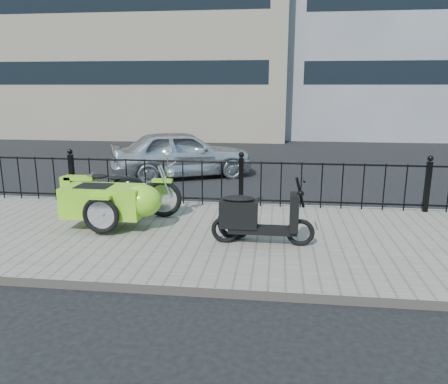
# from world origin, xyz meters

# --- Properties ---
(ground) EXTENTS (120.00, 120.00, 0.00)m
(ground) POSITION_xyz_m (0.00, 0.00, 0.00)
(ground) COLOR black
(ground) RESTS_ON ground
(sidewalk) EXTENTS (30.00, 3.80, 0.12)m
(sidewalk) POSITION_xyz_m (0.00, -0.50, 0.06)
(sidewalk) COLOR slate
(sidewalk) RESTS_ON ground
(curb) EXTENTS (30.00, 0.10, 0.12)m
(curb) POSITION_xyz_m (0.00, 1.44, 0.06)
(curb) COLOR gray
(curb) RESTS_ON ground
(iron_fence) EXTENTS (14.11, 0.11, 1.08)m
(iron_fence) POSITION_xyz_m (0.00, 1.30, 0.59)
(iron_fence) COLOR black
(iron_fence) RESTS_ON sidewalk
(building_tan) EXTENTS (14.00, 8.01, 12.00)m
(building_tan) POSITION_xyz_m (-6.00, 15.99, 6.00)
(building_tan) COLOR gray
(building_tan) RESTS_ON ground
(motorcycle_sidecar) EXTENTS (2.28, 1.48, 0.98)m
(motorcycle_sidecar) POSITION_xyz_m (-1.96, -0.26, 0.59)
(motorcycle_sidecar) COLOR black
(motorcycle_sidecar) RESTS_ON sidewalk
(scooter) EXTENTS (1.55, 0.45, 1.05)m
(scooter) POSITION_xyz_m (0.39, -0.84, 0.53)
(scooter) COLOR black
(scooter) RESTS_ON sidewalk
(spare_tire) EXTENTS (0.59, 0.35, 0.61)m
(spare_tire) POSITION_xyz_m (0.09, -0.68, 0.43)
(spare_tire) COLOR black
(spare_tire) RESTS_ON sidewalk
(sedan_car) EXTENTS (4.09, 2.96, 1.29)m
(sedan_car) POSITION_xyz_m (-1.89, 4.51, 0.65)
(sedan_car) COLOR silver
(sedan_car) RESTS_ON ground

